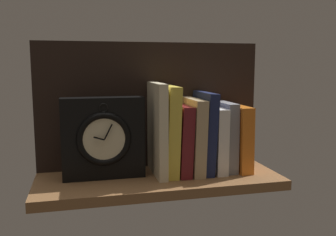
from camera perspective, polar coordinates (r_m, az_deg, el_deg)
name	(u,v)px	position (r cm, az deg, el deg)	size (l,w,h in cm)	color
ground_plane	(159,181)	(98.82, -1.35, -9.71)	(63.84, 23.50, 2.50)	brown
back_panel	(151,105)	(105.56, -2.69, 2.01)	(63.84, 1.20, 35.52)	black
book_cream_twain	(157,129)	(97.91, -1.70, -1.72)	(2.30, 16.14, 24.56)	beige
book_yellow_seinlanguage	(168,130)	(98.65, 0.03, -1.88)	(3.18, 14.75, 23.73)	gold
book_maroon_dawkins	(181,139)	(100.00, 1.96, -3.25)	(3.13, 14.99, 18.60)	maroon
book_tan_shortstories	(192,135)	(100.80, 3.82, -2.71)	(3.07, 16.01, 20.18)	tan
book_navy_bierce	(204,132)	(101.64, 5.53, -2.16)	(2.68, 14.63, 21.85)	#192147
book_white_catcher	(214,139)	(103.09, 7.17, -3.21)	(3.01, 14.57, 17.72)	silver
book_gray_chess	(225,136)	(104.16, 8.85, -2.77)	(2.90, 12.74, 18.98)	gray
book_orange_pandolfini	(237,137)	(105.63, 10.60, -2.92)	(3.50, 15.17, 18.01)	orange
framed_clock	(104,138)	(95.86, -9.96, -3.10)	(21.05, 6.12, 21.05)	black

